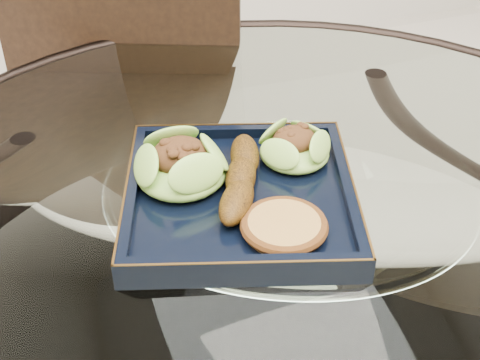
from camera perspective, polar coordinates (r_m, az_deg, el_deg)
name	(u,v)px	position (r m, az deg, el deg)	size (l,w,h in m)	color
dining_table	(282,305)	(0.92, 3.64, -10.58)	(1.13, 1.13, 0.77)	white
dining_chair	(118,164)	(1.22, -10.33, 1.33)	(0.59, 0.59, 1.03)	black
navy_plate	(240,200)	(0.80, 0.00, -1.73)	(0.27, 0.27, 0.02)	black
lettuce_wrap_left	(181,168)	(0.81, -5.05, 1.06)	(0.11, 0.11, 0.04)	#71B033
lettuce_wrap_right	(295,149)	(0.85, 4.68, 2.65)	(0.09, 0.09, 0.03)	#5A912A
roasted_plantain	(241,177)	(0.79, 0.08, 0.25)	(0.17, 0.04, 0.03)	#5C3709
crumb_patty	(284,227)	(0.74, 3.78, -4.04)	(0.08, 0.08, 0.02)	#B58A3C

